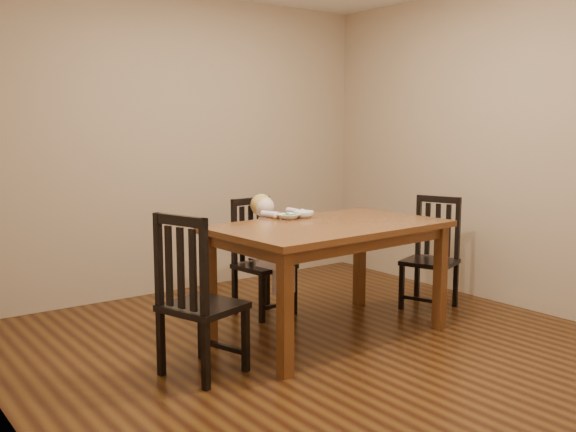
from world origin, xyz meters
TOP-DOWN VIEW (x-y plane):
  - room at (0.00, 0.00)m, footprint 4.01×4.01m
  - dining_table at (0.23, 0.15)m, footprint 1.71×1.08m
  - chair_child at (0.15, 0.91)m, footprint 0.45×0.44m
  - chair_left at (-0.91, 0.03)m, footprint 0.53×0.54m
  - chair_right at (1.41, 0.20)m, footprint 0.50×0.51m
  - toddler at (0.16, 0.87)m, footprint 0.35×0.42m
  - bowl_peas at (0.13, 0.49)m, footprint 0.20×0.20m
  - bowl_veg at (0.27, 0.49)m, footprint 0.20×0.20m
  - fork at (0.09, 0.47)m, footprint 0.07×0.12m

SIDE VIEW (x-z plane):
  - chair_right at x=1.41m, z-range -0.02..0.91m
  - chair_child at x=0.15m, z-range -0.02..0.92m
  - chair_left at x=-0.91m, z-range -0.02..0.99m
  - toddler at x=0.16m, z-range 0.32..0.85m
  - dining_table at x=0.23m, z-range 0.32..1.15m
  - bowl_peas at x=0.13m, z-range 0.83..0.87m
  - bowl_veg at x=0.27m, z-range 0.83..0.88m
  - fork at x=0.09m, z-range 0.85..0.90m
  - room at x=0.00m, z-range 0.00..2.71m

